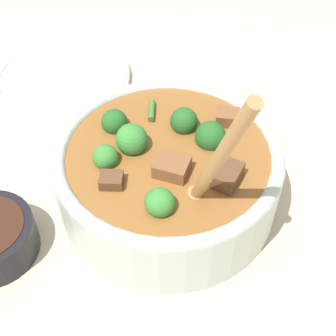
% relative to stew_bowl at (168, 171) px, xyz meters
% --- Properties ---
extents(ground_plane, '(4.00, 4.00, 0.00)m').
position_rel_stew_bowl_xyz_m(ground_plane, '(-0.00, -0.00, -0.05)').
color(ground_plane, '#C6B293').
extents(stew_bowl, '(0.26, 0.25, 0.25)m').
position_rel_stew_bowl_xyz_m(stew_bowl, '(0.00, 0.00, 0.00)').
color(stew_bowl, '#B2C6BC').
rests_on(stew_bowl, ground_plane).
extents(empty_plate, '(0.21, 0.21, 0.02)m').
position_rel_stew_bowl_xyz_m(empty_plate, '(-0.25, -0.13, -0.04)').
color(empty_plate, white).
rests_on(empty_plate, ground_plane).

